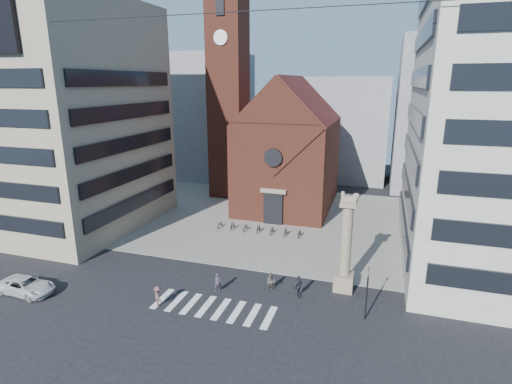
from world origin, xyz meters
TOP-DOWN VIEW (x-y plane):
  - ground at (0.00, 0.00)m, footprint 120.00×120.00m
  - piazza at (0.00, 19.00)m, footprint 46.00×30.00m
  - zebra_crossing at (0.55, -3.00)m, footprint 10.20×3.20m
  - church at (0.00, 25.04)m, footprint 12.00×16.65m
  - campanile at (-10.00, 28.00)m, footprint 5.50×5.50m
  - building_left at (-24.00, 10.00)m, footprint 18.00×20.00m
  - bg_block_left at (-20.00, 40.00)m, footprint 16.00×14.00m
  - bg_block_mid at (6.00, 45.00)m, footprint 14.00×12.00m
  - bg_block_right at (22.00, 42.00)m, footprint 16.00×14.00m
  - lion_column at (10.01, 3.00)m, footprint 1.63×1.60m
  - traffic_light at (12.00, -1.00)m, footprint 0.13×0.16m
  - white_car at (-15.29, -5.67)m, footprint 5.01×2.44m
  - pedestrian_0 at (-0.09, -0.55)m, footprint 0.72×0.65m
  - pedestrian_1 at (4.12, 1.02)m, footprint 0.81×0.66m
  - pedestrian_2 at (6.56, 0.62)m, footprint 0.85×1.21m
  - pedestrian_3 at (-3.70, -4.08)m, footprint 1.26×1.21m
  - scooter_0 at (-5.78, 13.59)m, footprint 0.64×1.68m
  - scooter_1 at (-4.15, 13.59)m, footprint 0.51×1.63m
  - scooter_2 at (-2.51, 13.59)m, footprint 0.64×1.68m
  - scooter_3 at (-0.88, 13.59)m, footprint 0.51×1.63m
  - scooter_4 at (0.75, 13.59)m, footprint 0.64×1.68m
  - scooter_5 at (2.39, 13.59)m, footprint 0.51×1.63m
  - scooter_6 at (4.02, 13.59)m, footprint 0.64×1.68m

SIDE VIEW (x-z plane):
  - ground at x=0.00m, z-range 0.00..0.00m
  - zebra_crossing at x=0.55m, z-range 0.00..0.01m
  - piazza at x=0.00m, z-range 0.00..0.05m
  - scooter_0 at x=-5.78m, z-range 0.05..0.92m
  - scooter_2 at x=-2.51m, z-range 0.05..0.92m
  - scooter_4 at x=0.75m, z-range 0.05..0.92m
  - scooter_6 at x=4.02m, z-range 0.05..0.92m
  - scooter_1 at x=-4.15m, z-range 0.05..1.02m
  - scooter_3 at x=-0.88m, z-range 0.05..1.02m
  - scooter_5 at x=2.39m, z-range 0.05..1.02m
  - white_car at x=-15.29m, z-range 0.00..1.37m
  - pedestrian_1 at x=4.12m, z-range 0.00..1.56m
  - pedestrian_0 at x=-0.09m, z-range 0.00..1.66m
  - pedestrian_3 at x=-3.70m, z-range 0.00..1.72m
  - pedestrian_2 at x=6.56m, z-range 0.00..1.90m
  - traffic_light at x=12.00m, z-range 0.14..4.44m
  - lion_column at x=10.01m, z-range -0.88..7.79m
  - church at x=0.00m, z-range -1.02..16.98m
  - bg_block_mid at x=6.00m, z-range 0.00..18.00m
  - bg_block_left at x=-20.00m, z-range 0.00..22.00m
  - bg_block_right at x=22.00m, z-range 0.00..24.00m
  - building_left at x=-24.00m, z-range 0.00..26.00m
  - campanile at x=-10.00m, z-range 0.14..31.34m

